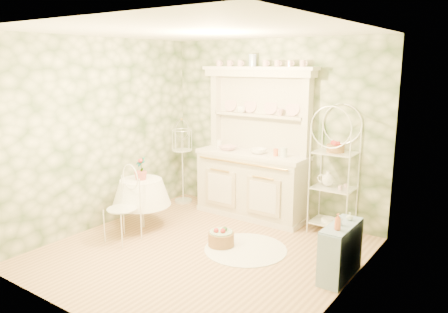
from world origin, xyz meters
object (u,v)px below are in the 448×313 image
Objects in this scene: kitchen_dresser at (252,144)px; floor_basket at (221,238)px; bakers_rack at (334,173)px; side_shelf at (340,250)px; birdcage_stand at (183,163)px; round_table at (142,204)px; cafe_chair at (122,213)px.

kitchen_dresser is 6.60× the size of floor_basket.
floor_basket is (-1.00, -1.27, -0.75)m from bakers_rack.
birdcage_stand reaches higher than side_shelf.
birdcage_stand is 3.96× the size of floor_basket.
round_table is at bearing -77.34° from birdcage_stand.
cafe_chair reaches higher than floor_basket.
side_shelf is 1.08× the size of round_table.
birdcage_stand is at bearing -176.14° from kitchen_dresser.
bakers_rack is 2.54× the size of round_table.
cafe_chair reaches higher than round_table.
bakers_rack reaches higher than round_table.
kitchen_dresser is 3.12× the size of side_shelf.
side_shelf is at bearing 23.76° from cafe_chair.
floor_basket is at bearing -128.80° from bakers_rack.
side_shelf is 3.36m from birdcage_stand.
side_shelf is at bearing -31.38° from kitchen_dresser.
bakers_rack is 4.99× the size of floor_basket.
side_shelf is 0.53× the size of birdcage_stand.
round_table is 1.35m from floor_basket.
kitchen_dresser is 1.62m from floor_basket.
floor_basket is (1.33, 0.11, -0.23)m from round_table.
bakers_rack is 2.62m from birdcage_stand.
round_table is at bearing -149.91° from bakers_rack.
side_shelf is 1.58m from floor_basket.
kitchen_dresser reaches higher than cafe_chair.
kitchen_dresser is 2.87× the size of cafe_chair.
side_shelf is (1.86, -1.13, -0.83)m from kitchen_dresser.
round_table is at bearing 116.59° from cafe_chair.
bakers_rack is at bearing 3.16° from birdcage_stand.
floor_basket is at bearing -76.59° from kitchen_dresser.
kitchen_dresser is at bearing -178.10° from bakers_rack.
birdcage_stand reaches higher than cafe_chair.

